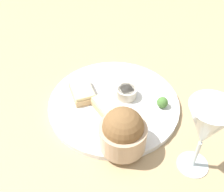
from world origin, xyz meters
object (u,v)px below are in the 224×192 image
object	(u,v)px
salad_bowl	(121,132)
cheese_toast_near	(80,91)
cheese_toast_far	(105,107)
wine_glass	(204,127)
sauce_ramekin	(125,92)

from	to	relation	value
salad_bowl	cheese_toast_near	size ratio (longest dim) A/B	1.07
cheese_toast_near	cheese_toast_far	world-z (taller)	same
cheese_toast_near	wine_glass	world-z (taller)	wine_glass
salad_bowl	wine_glass	distance (m)	0.17
sauce_ramekin	cheese_toast_near	world-z (taller)	same
salad_bowl	cheese_toast_far	world-z (taller)	salad_bowl
salad_bowl	sauce_ramekin	world-z (taller)	salad_bowl
sauce_ramekin	cheese_toast_far	world-z (taller)	same
cheese_toast_near	cheese_toast_far	distance (m)	0.09
salad_bowl	cheese_toast_far	distance (m)	0.11
sauce_ramekin	cheese_toast_near	bearing A→B (deg)	88.01
wine_glass	sauce_ramekin	bearing A→B (deg)	35.20
cheese_toast_far	wine_glass	xyz separation A→B (m)	(-0.14, -0.18, 0.10)
sauce_ramekin	wine_glass	size ratio (longest dim) A/B	0.29
salad_bowl	sauce_ramekin	bearing A→B (deg)	-4.75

